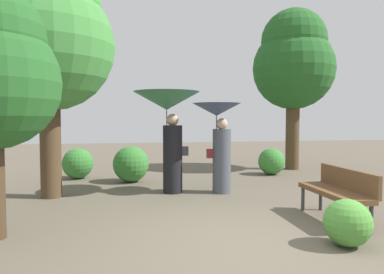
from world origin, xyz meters
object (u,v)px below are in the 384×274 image
Objects in this scene: person_left at (168,115)px; tree_near_right at (294,61)px; tree_mid_left at (48,33)px; person_right at (219,131)px; park_bench at (338,189)px.

person_left is 0.43× the size of tree_near_right.
person_left is 0.44× the size of tree_mid_left.
person_right is 4.06m from tree_mid_left.
tree_near_right is at bearing 22.91° from tree_mid_left.
tree_mid_left is at bearing 92.89° from person_right.
tree_mid_left is at bearing -117.73° from park_bench.
person_left is at bearing -146.65° from tree_near_right.
person_left is 1.47× the size of park_bench.
person_left is 1.13× the size of person_right.
tree_near_right is at bearing -50.25° from person_left.
person_left is 2.95m from tree_mid_left.
tree_near_right is 1.02× the size of tree_mid_left.
tree_mid_left is (-6.82, -2.88, -0.12)m from tree_near_right.
park_bench is at bearing -28.82° from tree_mid_left.
tree_mid_left reaches higher than park_bench.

